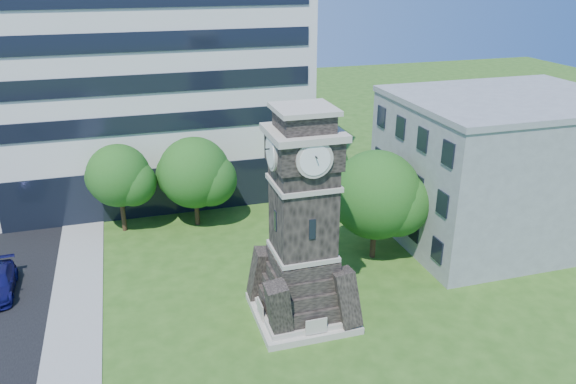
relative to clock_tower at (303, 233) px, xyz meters
name	(u,v)px	position (x,y,z in m)	size (l,w,h in m)	color
ground	(260,346)	(-3.00, -2.00, -5.28)	(160.00, 160.00, 0.00)	#2B5217
sidewalk	(75,322)	(-12.50, 3.00, -5.25)	(3.00, 70.00, 0.06)	gray
clock_tower	(303,233)	(0.00, 0.00, 0.00)	(5.40, 5.40, 12.22)	beige
office_tall	(143,23)	(-6.20, 23.84, 8.94)	(26.20, 15.11, 28.60)	silver
office_low	(502,168)	(16.97, 6.00, -0.07)	(15.20, 12.20, 10.40)	#979A9C
car_east_lot	(483,254)	(13.54, 2.28, -4.61)	(2.23, 4.83, 1.34)	#46454A
park_bench	(324,320)	(0.77, -1.49, -4.79)	(1.79, 0.48, 0.92)	black
tree_nw	(120,178)	(-9.36, 14.43, -1.02)	(5.08, 4.62, 6.75)	#332114
tree_nc	(195,175)	(-3.91, 13.89, -1.17)	(5.90, 5.37, 6.96)	#332114
tree_ne	(309,160)	(5.39, 14.77, -1.21)	(5.98, 5.43, 6.96)	#332114
tree_east	(377,197)	(6.90, 5.24, -0.84)	(6.55, 5.95, 7.60)	#332114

